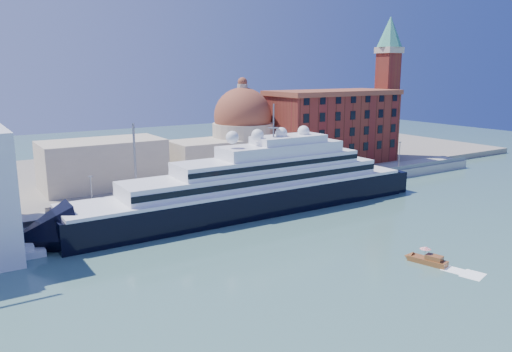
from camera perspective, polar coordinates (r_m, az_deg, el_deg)
ground at (r=93.36m, az=5.50°, el=-7.70°), size 400.00×400.00×0.00m
quay at (r=120.32m, az=-4.53°, el=-2.55°), size 180.00×10.00×2.50m
land at (r=156.86m, az=-11.64°, el=0.57°), size 260.00×72.00×2.00m
quay_fence at (r=116.03m, az=-3.50°, el=-2.14°), size 180.00×0.10×1.20m
superyacht at (r=110.10m, az=-1.89°, el=-1.95°), size 94.18×13.06×28.15m
service_barge at (r=94.75m, az=-26.00°, el=-8.17°), size 10.50×3.56×2.36m
water_taxi at (r=88.29m, az=19.13°, el=-9.02°), size 3.72×6.60×2.98m
warehouse at (r=162.18m, az=8.74°, el=5.62°), size 43.00×19.00×23.25m
campanile at (r=178.04m, az=14.81°, el=10.75°), size 8.40×8.40×47.00m
church at (r=142.02m, az=-6.87°, el=3.62°), size 66.00×18.00×25.50m
lamp_posts at (r=111.59m, az=-9.92°, el=0.68°), size 120.80×2.40×18.00m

